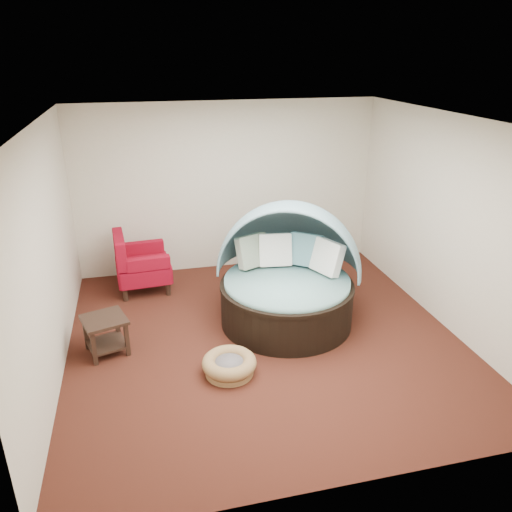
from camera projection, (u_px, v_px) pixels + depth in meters
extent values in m
plane|color=#471D14|center=(264.00, 338.00, 6.59)|extent=(5.00, 5.00, 0.00)
plane|color=beige|center=(228.00, 188.00, 8.30)|extent=(5.00, 0.00, 5.00)
plane|color=beige|center=(347.00, 351.00, 3.81)|extent=(5.00, 0.00, 5.00)
plane|color=beige|center=(47.00, 258.00, 5.52)|extent=(0.00, 5.00, 5.00)
plane|color=beige|center=(448.00, 224.00, 6.59)|extent=(0.00, 5.00, 5.00)
plane|color=white|center=(266.00, 121.00, 5.52)|extent=(5.00, 5.00, 0.00)
cylinder|color=black|center=(286.00, 304.00, 6.88)|extent=(2.35, 2.35, 0.55)
cylinder|color=black|center=(287.00, 285.00, 6.77)|extent=(2.37, 2.37, 0.05)
cylinder|color=#8BCEC0|center=(287.00, 282.00, 6.75)|extent=(2.22, 2.22, 0.12)
cube|color=#3A6551|center=(252.00, 251.00, 7.00)|extent=(0.53, 0.42, 0.48)
cube|color=white|center=(275.00, 250.00, 7.04)|extent=(0.49, 0.32, 0.48)
cube|color=#629BAA|center=(305.00, 250.00, 7.05)|extent=(0.53, 0.49, 0.48)
cube|color=white|center=(327.00, 257.00, 6.80)|extent=(0.42, 0.53, 0.48)
cylinder|color=olive|center=(229.00, 371.00, 5.87)|extent=(0.75, 0.75, 0.07)
torus|color=olive|center=(229.00, 363.00, 5.83)|extent=(0.85, 0.85, 0.16)
cylinder|color=#625D61|center=(229.00, 364.00, 5.84)|extent=(0.50, 0.50, 0.10)
cylinder|color=black|center=(125.00, 295.00, 7.53)|extent=(0.08, 0.08, 0.19)
cylinder|color=black|center=(122.00, 278.00, 8.10)|extent=(0.08, 0.08, 0.19)
cylinder|color=black|center=(168.00, 289.00, 7.72)|extent=(0.08, 0.08, 0.19)
cylinder|color=black|center=(162.00, 273.00, 8.29)|extent=(0.08, 0.08, 0.19)
cube|color=maroon|center=(143.00, 270.00, 7.82)|extent=(0.87, 0.87, 0.28)
cube|color=maroon|center=(120.00, 250.00, 7.58)|extent=(0.21, 0.82, 0.48)
cube|color=maroon|center=(148.00, 264.00, 7.44)|extent=(0.66, 0.18, 0.19)
cube|color=maroon|center=(143.00, 247.00, 8.05)|extent=(0.66, 0.18, 0.19)
cube|color=black|center=(104.00, 320.00, 6.12)|extent=(0.63, 0.63, 0.04)
cube|color=black|center=(107.00, 344.00, 6.25)|extent=(0.55, 0.55, 0.03)
cube|color=black|center=(94.00, 349.00, 5.96)|extent=(0.06, 0.06, 0.44)
cube|color=black|center=(86.00, 334.00, 6.28)|extent=(0.06, 0.06, 0.44)
cube|color=black|center=(127.00, 340.00, 6.15)|extent=(0.06, 0.06, 0.44)
cube|color=black|center=(118.00, 325.00, 6.47)|extent=(0.06, 0.06, 0.44)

